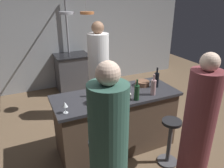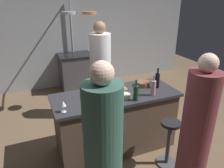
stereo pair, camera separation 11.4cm
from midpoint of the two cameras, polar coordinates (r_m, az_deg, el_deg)
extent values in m
plane|color=brown|center=(3.55, 1.91, -15.98)|extent=(9.00, 9.00, 0.00)
cube|color=#9EA3A8|center=(5.58, -10.30, 12.72)|extent=(6.40, 0.16, 2.60)
cube|color=brown|center=(3.30, 2.01, -10.12)|extent=(1.72, 0.66, 0.86)
cube|color=#2D2D33|center=(3.08, 2.12, -3.05)|extent=(1.80, 0.72, 0.04)
cube|color=#47474C|center=(5.41, -8.73, 2.99)|extent=(0.76, 0.60, 0.86)
cube|color=black|center=(5.28, -9.01, 7.55)|extent=(0.80, 0.64, 0.03)
cylinder|color=white|center=(4.04, -2.19, 1.95)|extent=(0.38, 0.38, 1.59)
sphere|color=#8C664C|center=(3.82, -2.39, 14.61)|extent=(0.22, 0.22, 0.22)
cylinder|color=#4C4C51|center=(3.36, 15.07, -19.32)|extent=(0.28, 0.28, 0.02)
cylinder|color=#4C4C51|center=(3.16, 15.66, -14.96)|extent=(0.06, 0.06, 0.62)
cylinder|color=black|center=(2.97, 16.32, -9.91)|extent=(0.26, 0.26, 0.04)
cylinder|color=brown|center=(2.74, 22.37, -11.82)|extent=(0.35, 0.35, 1.48)
sphere|color=beige|center=(2.40, 25.27, 4.99)|extent=(0.20, 0.20, 0.20)
cylinder|color=#4C4C51|center=(2.75, -2.68, -20.48)|extent=(0.06, 0.06, 0.62)
cylinder|color=black|center=(2.54, -2.82, -15.05)|extent=(0.26, 0.26, 0.04)
cylinder|color=#33594C|center=(2.18, -0.70, -18.96)|extent=(0.37, 0.37, 1.53)
sphere|color=beige|center=(1.74, -0.84, 2.84)|extent=(0.21, 0.21, 0.21)
cylinder|color=gray|center=(5.48, -9.78, 10.17)|extent=(0.04, 0.04, 2.15)
cylinder|color=gray|center=(4.01, -10.39, 17.95)|extent=(0.27, 0.27, 0.04)
cylinder|color=gray|center=(3.99, -10.45, 19.60)|extent=(0.01, 0.01, 0.23)
cylinder|color=#B26638|center=(4.04, -5.08, 18.16)|extent=(0.25, 0.25, 0.04)
cylinder|color=gray|center=(4.08, -5.35, 19.87)|extent=(0.01, 0.01, 0.24)
cube|color=#997047|center=(3.23, 1.91, -1.25)|extent=(0.32, 0.22, 0.02)
cylinder|color=#382319|center=(2.98, -3.74, -1.36)|extent=(0.05, 0.05, 0.21)
cylinder|color=gray|center=(2.92, -0.04, -1.52)|extent=(0.07, 0.07, 0.24)
cylinder|color=gray|center=(2.86, -0.04, 1.49)|extent=(0.03, 0.03, 0.08)
cylinder|color=#193D23|center=(2.89, 7.41, -2.41)|extent=(0.07, 0.07, 0.21)
cylinder|color=#193D23|center=(2.83, 7.56, 0.26)|extent=(0.03, 0.03, 0.08)
cylinder|color=#B78C8E|center=(3.07, 11.82, -1.08)|extent=(0.07, 0.07, 0.22)
cylinder|color=#B78C8E|center=(3.01, 12.05, 1.56)|extent=(0.03, 0.03, 0.08)
cylinder|color=black|center=(3.34, 12.74, 0.86)|extent=(0.07, 0.07, 0.22)
cylinder|color=black|center=(3.28, 12.96, 3.35)|extent=(0.03, 0.03, 0.08)
cylinder|color=silver|center=(3.57, 12.56, 0.44)|extent=(0.06, 0.06, 0.01)
cylinder|color=silver|center=(3.55, 12.62, 1.04)|extent=(0.01, 0.01, 0.07)
cone|color=silver|center=(3.53, 12.71, 2.10)|extent=(0.07, 0.07, 0.06)
cylinder|color=silver|center=(2.68, -11.33, -7.18)|extent=(0.06, 0.06, 0.01)
cylinder|color=silver|center=(2.66, -11.40, -6.42)|extent=(0.01, 0.01, 0.07)
cone|color=silver|center=(2.62, -11.51, -5.08)|extent=(0.07, 0.07, 0.06)
cylinder|color=brown|center=(3.38, 9.09, 0.08)|extent=(0.22, 0.22, 0.07)
cylinder|color=silver|center=(2.96, 4.55, -3.18)|extent=(0.14, 0.14, 0.06)
cylinder|color=#334C6B|center=(2.83, -4.00, -4.25)|extent=(0.15, 0.15, 0.08)
camera|label=1|loc=(0.06, -88.97, 0.42)|focal=34.76mm
camera|label=2|loc=(0.06, 91.03, -0.42)|focal=34.76mm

